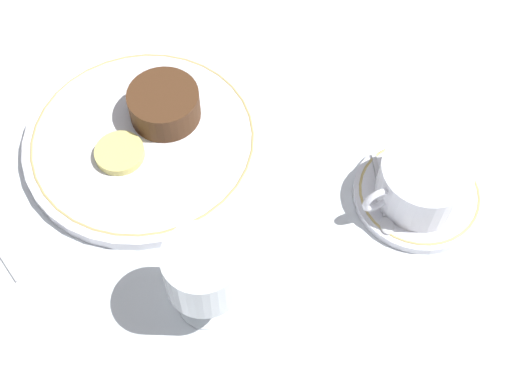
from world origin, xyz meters
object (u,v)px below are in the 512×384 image
at_px(dinner_plate, 143,141).
at_px(coffee_cup, 423,181).
at_px(dessert_cake, 164,105).
at_px(wine_glass, 203,273).

bearing_deg(dinner_plate, coffee_cup, 141.21).
relative_size(dinner_plate, dessert_cake, 3.34).
height_order(dinner_plate, dessert_cake, dessert_cake).
height_order(dinner_plate, wine_glass, wine_glass).
relative_size(coffee_cup, dessert_cake, 1.50).
relative_size(dinner_plate, wine_glass, 2.62).
height_order(wine_glass, dessert_cake, wine_glass).
bearing_deg(wine_glass, dessert_cake, -101.74).
bearing_deg(dinner_plate, dessert_cake, -151.54).
xyz_separation_m(coffee_cup, wine_glass, (0.26, 0.01, 0.03)).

